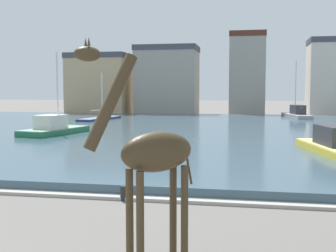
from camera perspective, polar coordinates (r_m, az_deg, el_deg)
harbor_water at (r=37.80m, az=2.91°, el=-0.61°), size 91.12×45.85×0.43m
quay_edge_coping at (r=15.45m, az=-8.99°, el=-9.15°), size 91.12×0.50×0.12m
giraffe_statue at (r=8.82m, az=-2.17°, el=-4.07°), size 2.16×2.20×4.71m
sailboat_navy at (r=50.03m, az=-8.56°, el=0.81°), size 3.03×8.66×5.72m
sailboat_grey at (r=55.01m, az=16.41°, el=1.33°), size 3.21×8.58×7.26m
sailboat_green at (r=34.22m, az=-14.30°, el=-0.63°), size 3.63×7.19×6.63m
mooring_bollard at (r=14.99m, az=-5.87°, el=-8.80°), size 0.24×0.24×0.50m
townhouse_tall_gabled at (r=66.13m, az=-9.03°, el=5.45°), size 8.97×6.42×9.16m
townhouse_wide_warehouse at (r=64.38m, az=-0.11°, el=5.99°), size 9.08×6.32×10.21m
townhouse_narrow_midrow at (r=65.68m, az=10.42°, el=6.74°), size 5.21×6.28×12.15m
townhouse_end_terrace at (r=66.61m, az=20.51°, el=6.03°), size 6.07×5.78×11.09m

